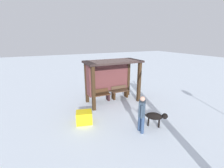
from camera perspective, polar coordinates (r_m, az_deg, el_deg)
ground_plane at (r=9.50m, az=0.35°, el=-6.43°), size 60.00×60.00×0.00m
bus_shelter at (r=9.09m, az=-0.77°, el=4.34°), size 3.21×1.58×2.49m
bench_left_inside at (r=9.41m, az=-4.12°, el=-4.43°), size 1.13×0.40×0.74m
bench_center_inside at (r=9.92m, az=2.89°, el=-3.19°), size 1.13×0.39×0.78m
person_walking at (r=6.33m, az=10.92°, el=-10.07°), size 0.45×0.52×1.56m
dog at (r=7.08m, az=15.88°, el=-11.48°), size 0.84×0.79×0.65m
grit_bin at (r=7.24m, az=-10.24°, el=-12.01°), size 0.82×0.72×0.55m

